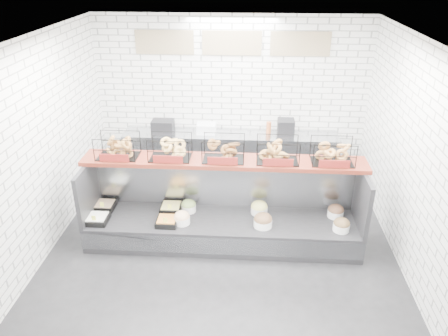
{
  "coord_description": "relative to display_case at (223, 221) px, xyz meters",
  "views": [
    {
      "loc": [
        0.38,
        -5.14,
        3.91
      ],
      "look_at": [
        0.01,
        0.45,
        1.16
      ],
      "focal_mm": 35.0,
      "sensor_mm": 36.0,
      "label": 1
    }
  ],
  "objects": [
    {
      "name": "room_shell",
      "position": [
        -0.0,
        0.26,
        1.73
      ],
      "size": [
        5.02,
        5.51,
        3.01
      ],
      "color": "white",
      "rests_on": "ground"
    },
    {
      "name": "display_case",
      "position": [
        0.0,
        0.0,
        0.0
      ],
      "size": [
        4.0,
        0.9,
        1.2
      ],
      "color": "black",
      "rests_on": "ground"
    },
    {
      "name": "prep_counter",
      "position": [
        -0.01,
        2.08,
        0.14
      ],
      "size": [
        4.0,
        0.6,
        1.2
      ],
      "color": "#93969B",
      "rests_on": "ground"
    },
    {
      "name": "bagel_shelf",
      "position": [
        -0.0,
        0.17,
        1.06
      ],
      "size": [
        4.1,
        0.5,
        0.4
      ],
      "color": "#4E1810",
      "rests_on": "display_case"
    },
    {
      "name": "ground",
      "position": [
        -0.0,
        -0.35,
        -0.33
      ],
      "size": [
        5.5,
        5.5,
        0.0
      ],
      "primitive_type": "plane",
      "color": "black",
      "rests_on": "ground"
    }
  ]
}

